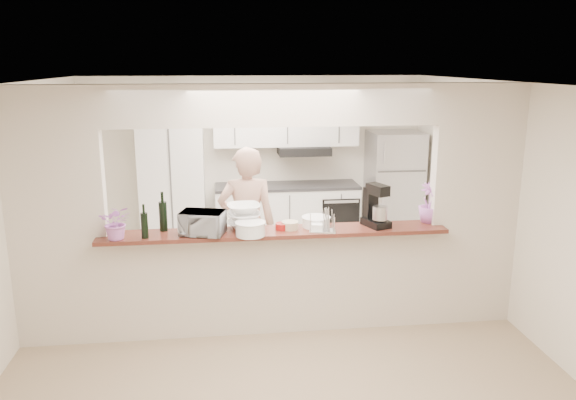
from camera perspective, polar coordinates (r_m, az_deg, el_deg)
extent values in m
plane|color=tan|center=(5.96, -1.30, -13.03)|extent=(6.00, 6.00, 0.00)
cube|color=silver|center=(7.37, -2.51, -7.56)|extent=(5.00, 2.90, 0.01)
cube|color=beige|center=(5.69, -22.38, -1.90)|extent=(0.90, 0.15, 2.50)
cube|color=beige|center=(6.05, 18.32, -0.66)|extent=(0.90, 0.15, 2.50)
cube|color=beige|center=(5.33, -1.44, 9.61)|extent=(3.20, 0.15, 0.40)
cube|color=beige|center=(5.74, -1.33, -8.35)|extent=(3.20, 0.15, 1.05)
cube|color=maroon|center=(5.51, -1.31, -3.29)|extent=(3.40, 0.38, 0.04)
cube|color=silver|center=(8.19, -11.64, 1.99)|extent=(0.90, 0.60, 2.10)
cube|color=silver|center=(8.35, -0.09, -1.72)|extent=(2.10, 0.60, 0.90)
cube|color=#2C2C2E|center=(8.24, -0.09, 1.43)|extent=(2.10, 0.62, 0.04)
cube|color=silver|center=(8.21, -0.20, 8.14)|extent=(2.10, 0.35, 0.75)
cube|color=black|center=(8.20, 1.63, 5.06)|extent=(0.75, 0.45, 0.12)
cube|color=black|center=(8.17, 5.39, -1.77)|extent=(0.55, 0.02, 0.55)
cube|color=#A5A4A9|center=(8.54, 10.66, 1.15)|extent=(0.75, 0.70, 1.70)
imported|color=pink|center=(5.43, -17.02, -2.17)|extent=(0.30, 0.27, 0.33)
cylinder|color=black|center=(5.40, -14.37, -2.54)|extent=(0.07, 0.07, 0.24)
cylinder|color=black|center=(5.36, -14.47, -0.86)|extent=(0.02, 0.02, 0.08)
cylinder|color=black|center=(5.58, -12.56, -1.64)|extent=(0.08, 0.08, 0.29)
cylinder|color=black|center=(5.54, -12.67, 0.30)|extent=(0.03, 0.03, 0.10)
imported|color=#B2B2B7|center=(5.40, -8.68, -2.32)|extent=(0.47, 0.37, 0.23)
imported|color=white|center=(5.55, -4.51, -1.70)|extent=(0.36, 0.36, 0.24)
cylinder|color=white|center=(5.33, -3.85, -2.98)|extent=(0.28, 0.28, 0.12)
cylinder|color=white|center=(5.32, -3.86, -2.29)|extent=(0.29, 0.29, 0.01)
cylinder|color=white|center=(5.62, 2.87, -2.25)|extent=(0.28, 0.28, 0.09)
cylinder|color=white|center=(5.61, 2.87, -1.75)|extent=(0.29, 0.29, 0.01)
cylinder|color=maroon|center=(5.52, -0.59, -2.69)|extent=(0.14, 0.14, 0.06)
cylinder|color=tan|center=(5.53, 0.20, -2.59)|extent=(0.17, 0.17, 0.08)
cube|color=silver|center=(5.47, 3.49, -3.14)|extent=(0.27, 0.18, 0.02)
cube|color=white|center=(5.46, 3.50, -2.75)|extent=(0.12, 0.12, 0.06)
cube|color=black|center=(5.69, 8.91, -2.30)|extent=(0.27, 0.33, 0.07)
cube|color=black|center=(5.72, 8.38, -0.22)|extent=(0.15, 0.14, 0.31)
cube|color=black|center=(5.60, 9.11, 1.06)|extent=(0.20, 0.27, 0.10)
cylinder|color=#B7B7BC|center=(5.61, 9.33, -1.30)|extent=(0.14, 0.14, 0.13)
imported|color=#B360AD|center=(5.91, 14.20, -0.30)|extent=(0.30, 0.30, 0.40)
imported|color=tan|center=(6.36, -4.18, -2.64)|extent=(0.66, 0.45, 1.79)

